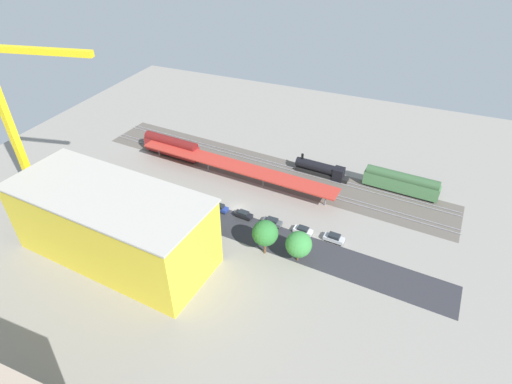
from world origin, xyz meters
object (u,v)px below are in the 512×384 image
at_px(passenger_coach, 401,182).
at_px(box_truck_2, 155,211).
at_px(parked_car_4, 219,208).
at_px(locomotive, 322,169).
at_px(parked_car_0, 334,238).
at_px(street_tree_2, 146,195).
at_px(parked_car_5, 192,200).
at_px(box_truck_0, 93,196).
at_px(street_tree_0, 265,233).
at_px(freight_coach_far, 171,146).
at_px(parked_car_3, 244,215).
at_px(street_tree_1, 102,188).
at_px(street_tree_4, 299,244).
at_px(platform_canopy_near, 235,166).
at_px(parked_car_2, 272,222).
at_px(parked_car_1, 303,231).
at_px(construction_building, 113,225).
at_px(box_truck_1, 124,201).
at_px(traffic_light, 197,214).
at_px(tower_crane, 19,123).
at_px(parked_car_6, 165,193).
at_px(street_tree_3, 155,200).

distance_m(passenger_coach, box_truck_2, 61.95).
height_order(parked_car_4, box_truck_2, box_truck_2).
distance_m(locomotive, passenger_coach, 20.67).
distance_m(parked_car_0, street_tree_2, 44.30).
height_order(passenger_coach, parked_car_5, passenger_coach).
bearing_deg(box_truck_0, street_tree_0, 179.64).
relative_size(freight_coach_far, box_truck_0, 1.89).
relative_size(parked_car_3, street_tree_1, 0.64).
distance_m(passenger_coach, street_tree_4, 37.57).
relative_size(platform_canopy_near, freight_coach_far, 3.18).
bearing_deg(parked_car_5, parked_car_2, 179.72).
height_order(parked_car_1, construction_building, construction_building).
xyz_separation_m(parked_car_1, street_tree_1, (48.24, 8.76, 4.20)).
height_order(parked_car_1, box_truck_1, box_truck_1).
relative_size(platform_canopy_near, box_truck_1, 5.76).
distance_m(freight_coach_far, parked_car_0, 56.23).
distance_m(parked_car_2, street_tree_1, 41.91).
distance_m(parked_car_2, street_tree_0, 10.67).
xyz_separation_m(platform_canopy_near, box_truck_0, (28.26, 23.12, -2.54)).
relative_size(parked_car_3, parked_car_4, 0.98).
relative_size(parked_car_0, street_tree_0, 0.56).
height_order(platform_canopy_near, parked_car_4, platform_canopy_near).
bearing_deg(passenger_coach, parked_car_0, 66.19).
bearing_deg(traffic_light, tower_crane, 13.04).
distance_m(tower_crane, box_truck_0, 24.50).
height_order(box_truck_0, traffic_light, traffic_light).
bearing_deg(parked_car_6, parked_car_1, 179.66).
relative_size(parked_car_2, street_tree_2, 0.53).
bearing_deg(parked_car_3, box_truck_0, 13.52).
xyz_separation_m(tower_crane, street_tree_1, (-9.82, -7.96, -19.08)).
relative_size(parked_car_2, box_truck_0, 0.48).
bearing_deg(street_tree_1, parked_car_3, -165.40).
bearing_deg(street_tree_3, freight_coach_far, -64.17).
bearing_deg(parked_car_4, street_tree_4, 159.35).
bearing_deg(construction_building, platform_canopy_near, -101.72).
height_order(parked_car_2, parked_car_5, parked_car_2).
bearing_deg(box_truck_0, passenger_coach, -154.10).
distance_m(parked_car_6, tower_crane, 35.77).
relative_size(parked_car_0, street_tree_3, 0.57).
distance_m(tower_crane, street_tree_0, 56.10).
bearing_deg(traffic_light, street_tree_1, 0.76).
bearing_deg(platform_canopy_near, street_tree_0, 127.75).
xyz_separation_m(box_truck_1, street_tree_0, (-38.07, 1.86, 3.98)).
bearing_deg(locomotive, parked_car_6, 35.91).
xyz_separation_m(platform_canopy_near, parked_car_2, (-16.25, 14.08, -3.34)).
height_order(platform_canopy_near, street_tree_0, street_tree_0).
height_order(parked_car_1, street_tree_4, street_tree_4).
bearing_deg(freight_coach_far, box_truck_2, 114.31).
height_order(box_truck_1, traffic_light, traffic_light).
relative_size(parked_car_2, street_tree_3, 0.55).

